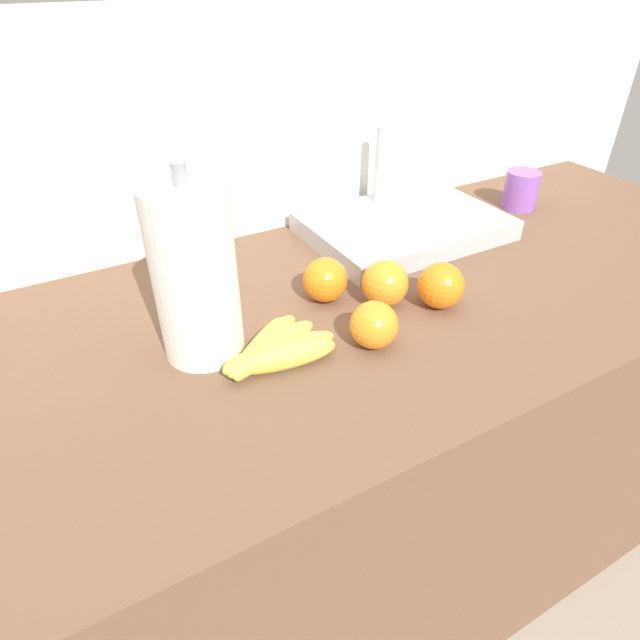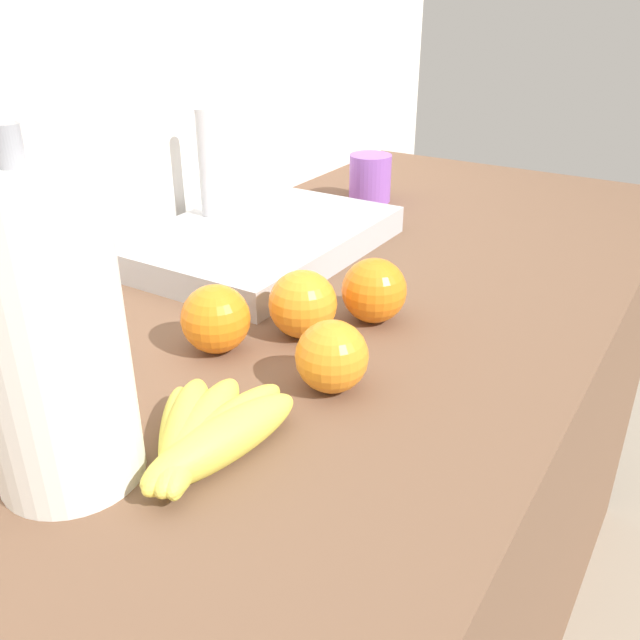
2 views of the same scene
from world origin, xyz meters
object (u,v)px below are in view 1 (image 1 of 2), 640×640
(orange_front, at_px, (441,286))
(mug, at_px, (521,190))
(orange_right, at_px, (325,280))
(orange_far_right, at_px, (385,284))
(orange_back_right, at_px, (374,325))
(sink_basin, at_px, (403,225))
(banana_bunch, at_px, (273,350))
(paper_towel_roll, at_px, (195,275))

(orange_front, height_order, mug, mug)
(orange_right, xyz_separation_m, orange_far_right, (0.08, -0.06, 0.00))
(orange_front, distance_m, orange_back_right, 0.17)
(orange_far_right, bearing_deg, orange_front, -33.41)
(orange_far_right, xyz_separation_m, sink_basin, (0.20, 0.21, -0.02))
(orange_right, height_order, sink_basin, sink_basin)
(orange_far_right, bearing_deg, orange_back_right, -132.98)
(banana_bunch, height_order, orange_right, orange_right)
(sink_basin, height_order, mug, sink_basin)
(paper_towel_roll, relative_size, sink_basin, 0.72)
(orange_front, height_order, orange_far_right, same)
(banana_bunch, xyz_separation_m, orange_back_right, (0.15, -0.04, 0.02))
(orange_far_right, height_order, orange_back_right, orange_far_right)
(paper_towel_roll, bearing_deg, orange_front, -11.49)
(banana_bunch, height_order, orange_back_right, orange_back_right)
(orange_front, bearing_deg, orange_right, 144.44)
(orange_far_right, bearing_deg, sink_basin, 46.60)
(orange_right, relative_size, orange_back_right, 1.04)
(banana_bunch, xyz_separation_m, orange_far_right, (0.24, 0.05, 0.02))
(orange_back_right, relative_size, sink_basin, 0.18)
(orange_back_right, height_order, mug, mug)
(paper_towel_roll, height_order, mug, paper_towel_roll)
(orange_right, relative_size, orange_front, 0.98)
(orange_front, height_order, sink_basin, sink_basin)
(sink_basin, bearing_deg, banana_bunch, -149.21)
(banana_bunch, relative_size, mug, 2.10)
(orange_far_right, relative_size, paper_towel_roll, 0.28)
(banana_bunch, xyz_separation_m, sink_basin, (0.44, 0.26, 0.00))
(orange_right, height_order, orange_back_right, orange_right)
(banana_bunch, height_order, mug, mug)
(orange_front, bearing_deg, orange_back_right, -166.95)
(orange_back_right, distance_m, mug, 0.69)
(orange_right, distance_m, orange_far_right, 0.10)
(orange_back_right, distance_m, sink_basin, 0.41)
(orange_front, relative_size, sink_basin, 0.20)
(orange_right, bearing_deg, orange_back_right, -90.70)
(sink_basin, bearing_deg, orange_right, -152.54)
(paper_towel_roll, distance_m, mug, 0.88)
(orange_front, height_order, paper_towel_roll, paper_towel_roll)
(banana_bunch, xyz_separation_m, paper_towel_roll, (-0.08, 0.08, 0.11))
(orange_back_right, bearing_deg, banana_bunch, 165.39)
(orange_far_right, distance_m, paper_towel_roll, 0.33)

